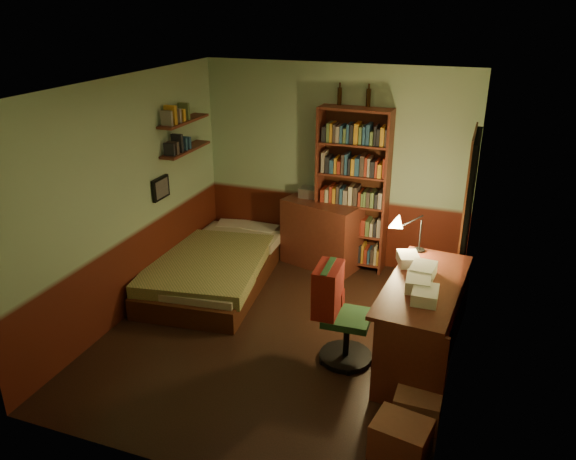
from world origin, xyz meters
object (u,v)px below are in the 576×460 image
(mini_stereo, at_px, (309,192))
(desk, at_px, (420,322))
(dresser, at_px, (322,234))
(bookshelf, at_px, (352,191))
(office_chair, at_px, (348,310))
(cardboard_box_b, at_px, (417,408))
(desk_lamp, at_px, (421,228))
(cardboard_box_a, at_px, (401,439))
(bed, at_px, (216,255))

(mini_stereo, bearing_deg, desk, -46.12)
(dresser, xyz_separation_m, desk, (1.52, -1.74, -0.02))
(bookshelf, distance_m, office_chair, 2.17)
(mini_stereo, distance_m, cardboard_box_b, 3.42)
(desk_lamp, height_order, cardboard_box_b, desk_lamp)
(cardboard_box_b, bearing_deg, desk_lamp, 99.68)
(cardboard_box_a, bearing_deg, cardboard_box_b, 81.25)
(cardboard_box_a, bearing_deg, bed, 140.87)
(bed, relative_size, cardboard_box_b, 6.04)
(dresser, bearing_deg, mini_stereo, 167.72)
(mini_stereo, relative_size, desk_lamp, 0.44)
(bookshelf, distance_m, cardboard_box_a, 3.48)
(desk_lamp, xyz_separation_m, office_chair, (-0.51, -0.96, -0.56))
(dresser, xyz_separation_m, cardboard_box_a, (1.57, -3.06, -0.28))
(mini_stereo, bearing_deg, bookshelf, -3.20)
(dresser, bearing_deg, bookshelf, 29.57)
(mini_stereo, xyz_separation_m, office_chair, (1.08, -2.10, -0.40))
(desk_lamp, relative_size, cardboard_box_a, 1.25)
(mini_stereo, xyz_separation_m, desk_lamp, (1.60, -1.14, 0.16))
(bed, relative_size, mini_stereo, 9.79)
(dresser, xyz_separation_m, cardboard_box_b, (1.64, -2.62, -0.31))
(office_chair, height_order, cardboard_box_b, office_chair)
(desk, distance_m, cardboard_box_b, 0.94)
(desk_lamp, bearing_deg, cardboard_box_b, -102.09)
(bookshelf, bearing_deg, dresser, -164.14)
(bed, height_order, cardboard_box_a, bed)
(dresser, relative_size, cardboard_box_b, 2.64)
(desk_lamp, bearing_deg, dresser, 121.62)
(cardboard_box_b, bearing_deg, mini_stereo, 124.28)
(bed, bearing_deg, bookshelf, 27.04)
(mini_stereo, xyz_separation_m, bookshelf, (0.59, -0.04, 0.10))
(office_chair, height_order, cardboard_box_a, office_chair)
(cardboard_box_b, bearing_deg, cardboard_box_a, -98.75)
(dresser, height_order, bookshelf, bookshelf)
(bookshelf, bearing_deg, desk_lamp, -44.91)
(bed, xyz_separation_m, desk, (2.63, -0.86, 0.09))
(bookshelf, xyz_separation_m, desk, (1.15, -1.82, -0.63))
(office_chair, bearing_deg, mini_stereo, 114.88)
(dresser, bearing_deg, cardboard_box_a, -46.28)
(cardboard_box_a, bearing_deg, dresser, 117.20)
(desk, relative_size, desk_lamp, 2.99)
(office_chair, xyz_separation_m, cardboard_box_a, (0.72, -1.09, -0.40))
(dresser, distance_m, cardboard_box_b, 3.10)
(dresser, height_order, cardboard_box_b, dresser)
(office_chair, bearing_deg, bookshelf, 100.93)
(mini_stereo, distance_m, desk_lamp, 1.97)
(bookshelf, height_order, desk, bookshelf)
(desk_lamp, height_order, office_chair, desk_lamp)
(desk_lamp, bearing_deg, mini_stereo, 122.65)
(cardboard_box_b, bearing_deg, desk, 97.76)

